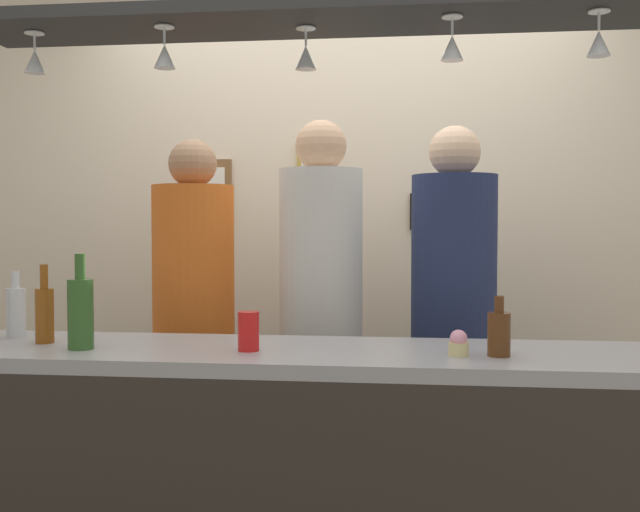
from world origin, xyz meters
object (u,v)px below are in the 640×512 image
Objects in this scene: bottle_champagne_green at (81,312)px; picture_frame_caricature at (206,193)px; picture_frame_lower_pair at (441,212)px; person_right_navy_shirt at (454,299)px; person_left_orange_shirt at (194,302)px; bottle_soda_clear at (16,311)px; bottle_beer_brown_stubby at (499,333)px; cupcake at (459,344)px; person_middle_white_patterned_shirt at (321,292)px; picture_frame_crest at (315,168)px; bottle_beer_amber_tall at (45,313)px; drink_can at (249,331)px.

bottle_champagne_green is 0.88× the size of picture_frame_caricature.
person_right_navy_shirt is at bearing -87.76° from picture_frame_lower_pair.
person_left_orange_shirt reaches higher than bottle_soda_clear.
picture_frame_caricature reaches higher than bottle_beer_brown_stubby.
cupcake is at bearing -92.16° from person_right_navy_shirt.
person_middle_white_patterned_shirt is at bearing 122.86° from cupcake.
bottle_beer_brown_stubby is (1.62, -0.18, -0.02)m from bottle_soda_clear.
picture_frame_crest reaches higher than picture_frame_caricature.
person_left_orange_shirt is 9.50× the size of bottle_beer_brown_stubby.
picture_frame_caricature is at bearing 83.41° from bottle_beer_amber_tall.
person_left_orange_shirt is at bearing -121.58° from picture_frame_crest.
picture_frame_crest reaches higher than drink_can.
drink_can is at bearing -90.75° from picture_frame_crest.
bottle_champagne_green is at bearing -110.11° from picture_frame_crest.
picture_frame_caricature reaches higher than drink_can.
bottle_beer_brown_stubby is at bearing -63.30° from picture_frame_crest.
bottle_beer_amber_tall is (0.16, -0.11, 0.01)m from bottle_soda_clear.
person_middle_white_patterned_shirt is 1.00m from bottle_beer_brown_stubby.
bottle_beer_brown_stubby reaches higher than cupcake.
drink_can reaches higher than cupcake.
picture_frame_caricature is at bearing 134.25° from person_middle_white_patterned_shirt.
bottle_champagne_green reaches higher than bottle_beer_brown_stubby.
picture_frame_caricature is (0.16, 1.40, 0.45)m from bottle_beer_amber_tall.
person_right_navy_shirt reaches higher than drink_can.
bottle_beer_brown_stubby is 0.69× the size of bottle_beer_amber_tall.
person_right_navy_shirt is 0.78m from picture_frame_lower_pair.
person_middle_white_patterned_shirt is at bearing 40.26° from bottle_beer_amber_tall.
picture_frame_crest is at bearing 55.66° from bottle_soda_clear.
bottle_beer_amber_tall is 1.67m from picture_frame_crest.
picture_frame_lower_pair is at bearing 66.35° from drink_can.
person_left_orange_shirt is 0.85m from picture_frame_caricature.
bottle_champagne_green is at bearing -178.69° from bottle_beer_brown_stubby.
person_middle_white_patterned_shirt is at bearing -126.46° from picture_frame_lower_pair.
person_middle_white_patterned_shirt reaches higher than picture_frame_crest.
person_right_navy_shirt is (1.07, -0.00, 0.03)m from person_left_orange_shirt.
picture_frame_caricature is at bearing 150.28° from person_right_navy_shirt.
bottle_soda_clear is 0.77× the size of picture_frame_lower_pair.
bottle_soda_clear is at bearing -139.40° from picture_frame_lower_pair.
picture_frame_lower_pair is at bearing 53.54° from person_middle_white_patterned_shirt.
bottle_soda_clear is at bearing 173.65° from bottle_beer_brown_stubby.
cupcake is (0.51, -0.79, -0.08)m from person_middle_white_patterned_shirt.
picture_frame_lower_pair is (1.17, 1.50, 0.34)m from bottle_champagne_green.
bottle_soda_clear is (-0.99, -0.60, -0.02)m from person_middle_white_patterned_shirt.
cupcake is (0.64, -0.01, -0.03)m from drink_can.
person_left_orange_shirt is 6.58× the size of bottle_beer_amber_tall.
bottle_soda_clear is 0.39m from bottle_champagne_green.
bottle_beer_amber_tall is at bearing 149.33° from bottle_champagne_green.
person_left_orange_shirt is 1.40m from bottle_beer_brown_stubby.
bottle_beer_amber_tall is (-0.30, -0.71, 0.03)m from person_left_orange_shirt.
bottle_beer_brown_stubby is 2.02m from picture_frame_caricature.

